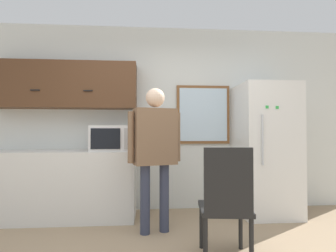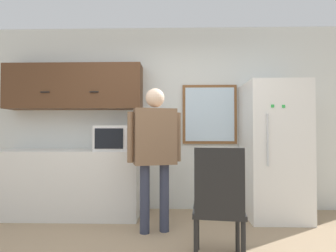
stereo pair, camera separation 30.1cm
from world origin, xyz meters
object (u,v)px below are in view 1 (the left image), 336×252
Objects in this scene: person at (155,144)px; refrigerator at (266,149)px; chair at (226,200)px; microwave at (111,138)px.

person is 0.91× the size of refrigerator.
person is at bearing -43.72° from chair.
microwave is 2.11m from refrigerator.
person is at bearing -40.76° from microwave.
refrigerator is (2.10, 0.06, -0.16)m from microwave.
refrigerator is at bearing 1.61° from microwave.
person is 1.63× the size of chair.
microwave reaches higher than chair.
chair is at bearing -65.78° from person.
person is 1.64m from refrigerator.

